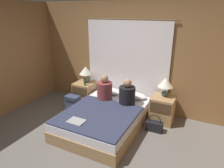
{
  "coord_description": "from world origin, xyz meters",
  "views": [
    {
      "loc": [
        1.74,
        -2.45,
        2.28
      ],
      "look_at": [
        0.0,
        1.04,
        0.84
      ],
      "focal_mm": 32.0,
      "sensor_mm": 36.0,
      "label": 1
    }
  ],
  "objects_px": {
    "pillow_left": "(110,91)",
    "pillow_right": "(134,95)",
    "nightstand_left": "(85,93)",
    "person_left_in_bed": "(105,90)",
    "laptop_on_bed": "(76,121)",
    "lamp_right": "(166,84)",
    "bed": "(106,118)",
    "backpack_on_floor": "(73,102)",
    "lamp_left": "(86,71)",
    "nightstand_right": "(162,109)",
    "handbag_on_floor": "(154,126)",
    "beer_bottle_on_left_stand": "(85,82)",
    "person_right_in_bed": "(127,94)"
  },
  "relations": [
    {
      "from": "nightstand_left",
      "to": "laptop_on_bed",
      "type": "xyz_separation_m",
      "value": [
        0.79,
        -1.43,
        0.15
      ]
    },
    {
      "from": "backpack_on_floor",
      "to": "nightstand_left",
      "type": "bearing_deg",
      "value": 85.25
    },
    {
      "from": "nightstand_right",
      "to": "person_right_in_bed",
      "type": "xyz_separation_m",
      "value": [
        -0.7,
        -0.3,
        0.33
      ]
    },
    {
      "from": "pillow_right",
      "to": "nightstand_left",
      "type": "bearing_deg",
      "value": -177.23
    },
    {
      "from": "pillow_left",
      "to": "person_right_in_bed",
      "type": "distance_m",
      "value": 0.73
    },
    {
      "from": "pillow_left",
      "to": "pillow_right",
      "type": "distance_m",
      "value": 0.62
    },
    {
      "from": "bed",
      "to": "beer_bottle_on_left_stand",
      "type": "xyz_separation_m",
      "value": [
        -0.88,
        0.59,
        0.45
      ]
    },
    {
      "from": "lamp_left",
      "to": "laptop_on_bed",
      "type": "relative_size",
      "value": 1.35
    },
    {
      "from": "nightstand_left",
      "to": "person_left_in_bed",
      "type": "height_order",
      "value": "person_left_in_bed"
    },
    {
      "from": "backpack_on_floor",
      "to": "laptop_on_bed",
      "type": "bearing_deg",
      "value": -49.62
    },
    {
      "from": "nightstand_right",
      "to": "laptop_on_bed",
      "type": "relative_size",
      "value": 1.88
    },
    {
      "from": "bed",
      "to": "person_right_in_bed",
      "type": "height_order",
      "value": "person_right_in_bed"
    },
    {
      "from": "nightstand_left",
      "to": "pillow_right",
      "type": "xyz_separation_m",
      "value": [
        1.31,
        0.06,
        0.17
      ]
    },
    {
      "from": "lamp_left",
      "to": "handbag_on_floor",
      "type": "distance_m",
      "value": 2.15
    },
    {
      "from": "backpack_on_floor",
      "to": "handbag_on_floor",
      "type": "bearing_deg",
      "value": 0.48
    },
    {
      "from": "nightstand_left",
      "to": "lamp_left",
      "type": "height_order",
      "value": "lamp_left"
    },
    {
      "from": "laptop_on_bed",
      "to": "handbag_on_floor",
      "type": "xyz_separation_m",
      "value": [
        1.16,
        0.99,
        -0.32
      ]
    },
    {
      "from": "bed",
      "to": "nightstand_right",
      "type": "xyz_separation_m",
      "value": [
        1.0,
        0.73,
        0.09
      ]
    },
    {
      "from": "person_left_in_bed",
      "to": "beer_bottle_on_left_stand",
      "type": "bearing_deg",
      "value": 165.59
    },
    {
      "from": "nightstand_right",
      "to": "backpack_on_floor",
      "type": "xyz_separation_m",
      "value": [
        -2.03,
        -0.46,
        -0.07
      ]
    },
    {
      "from": "person_left_in_bed",
      "to": "beer_bottle_on_left_stand",
      "type": "distance_m",
      "value": 0.65
    },
    {
      "from": "pillow_right",
      "to": "beer_bottle_on_left_stand",
      "type": "height_order",
      "value": "beer_bottle_on_left_stand"
    },
    {
      "from": "bed",
      "to": "pillow_right",
      "type": "distance_m",
      "value": 0.89
    },
    {
      "from": "pillow_left",
      "to": "backpack_on_floor",
      "type": "height_order",
      "value": "pillow_left"
    },
    {
      "from": "person_right_in_bed",
      "to": "laptop_on_bed",
      "type": "bearing_deg",
      "value": -114.1
    },
    {
      "from": "nightstand_left",
      "to": "person_left_in_bed",
      "type": "distance_m",
      "value": 0.88
    },
    {
      "from": "person_left_in_bed",
      "to": "backpack_on_floor",
      "type": "relative_size",
      "value": 1.54
    },
    {
      "from": "laptop_on_bed",
      "to": "lamp_right",
      "type": "bearing_deg",
      "value": 51.44
    },
    {
      "from": "laptop_on_bed",
      "to": "backpack_on_floor",
      "type": "height_order",
      "value": "laptop_on_bed"
    },
    {
      "from": "person_left_in_bed",
      "to": "person_right_in_bed",
      "type": "distance_m",
      "value": 0.54
    },
    {
      "from": "lamp_left",
      "to": "lamp_right",
      "type": "bearing_deg",
      "value": 0.0
    },
    {
      "from": "beer_bottle_on_left_stand",
      "to": "backpack_on_floor",
      "type": "relative_size",
      "value": 0.53
    },
    {
      "from": "pillow_left",
      "to": "pillow_right",
      "type": "bearing_deg",
      "value": 0.0
    },
    {
      "from": "lamp_right",
      "to": "backpack_on_floor",
      "type": "relative_size",
      "value": 1.07
    },
    {
      "from": "backpack_on_floor",
      "to": "lamp_right",
      "type": "bearing_deg",
      "value": 14.97
    },
    {
      "from": "person_right_in_bed",
      "to": "beer_bottle_on_left_stand",
      "type": "height_order",
      "value": "person_right_in_bed"
    },
    {
      "from": "pillow_left",
      "to": "person_left_in_bed",
      "type": "xyz_separation_m",
      "value": [
        0.06,
        -0.37,
        0.17
      ]
    },
    {
      "from": "beer_bottle_on_left_stand",
      "to": "laptop_on_bed",
      "type": "relative_size",
      "value": 0.67
    },
    {
      "from": "nightstand_left",
      "to": "lamp_left",
      "type": "distance_m",
      "value": 0.57
    },
    {
      "from": "lamp_right",
      "to": "beer_bottle_on_left_stand",
      "type": "bearing_deg",
      "value": -173.11
    },
    {
      "from": "bed",
      "to": "pillow_left",
      "type": "xyz_separation_m",
      "value": [
        -0.31,
        0.79,
        0.26
      ]
    },
    {
      "from": "bed",
      "to": "pillow_left",
      "type": "height_order",
      "value": "pillow_left"
    },
    {
      "from": "person_left_in_bed",
      "to": "nightstand_left",
      "type": "bearing_deg",
      "value": 157.98
    },
    {
      "from": "person_right_in_bed",
      "to": "beer_bottle_on_left_stand",
      "type": "xyz_separation_m",
      "value": [
        -1.17,
        0.16,
        0.03
      ]
    },
    {
      "from": "bed",
      "to": "person_left_in_bed",
      "type": "height_order",
      "value": "person_left_in_bed"
    },
    {
      "from": "pillow_left",
      "to": "beer_bottle_on_left_stand",
      "type": "xyz_separation_m",
      "value": [
        -0.56,
        -0.21,
        0.19
      ]
    },
    {
      "from": "person_left_in_bed",
      "to": "person_right_in_bed",
      "type": "relative_size",
      "value": 1.03
    },
    {
      "from": "pillow_left",
      "to": "backpack_on_floor",
      "type": "relative_size",
      "value": 1.57
    },
    {
      "from": "person_left_in_bed",
      "to": "backpack_on_floor",
      "type": "xyz_separation_m",
      "value": [
        -0.79,
        -0.16,
        -0.41
      ]
    },
    {
      "from": "lamp_right",
      "to": "backpack_on_floor",
      "type": "bearing_deg",
      "value": -165.03
    }
  ]
}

